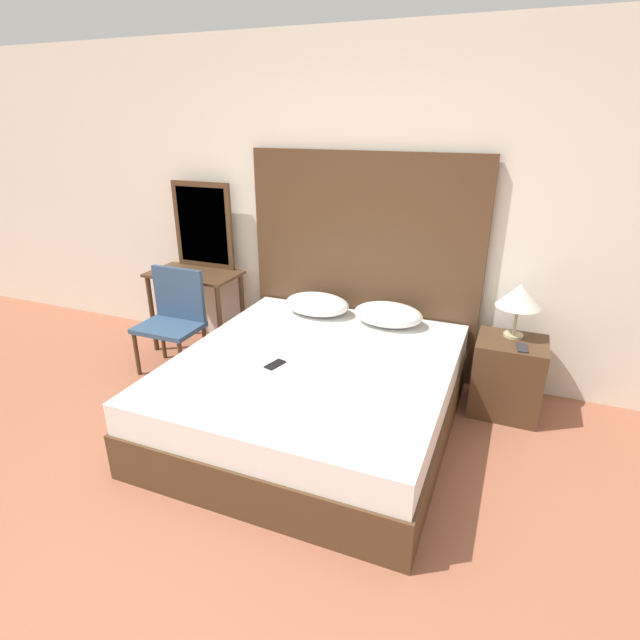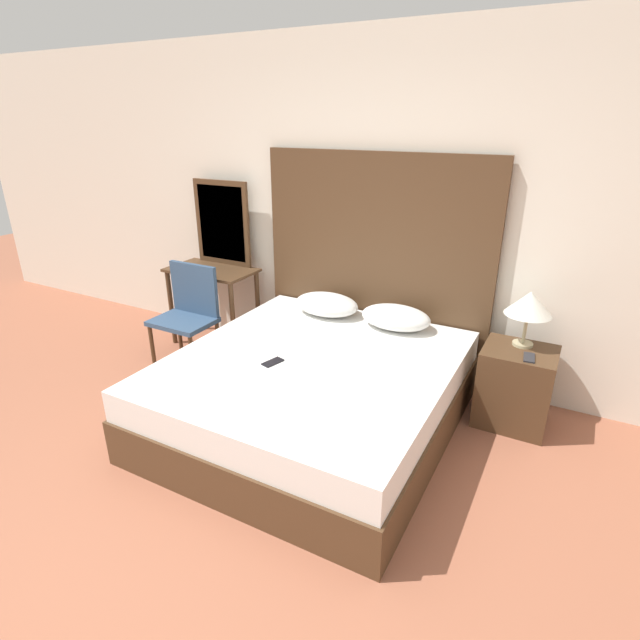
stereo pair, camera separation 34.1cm
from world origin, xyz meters
The scene contains 13 objects.
ground_plane centered at (0.00, 0.00, 0.00)m, with size 16.00×16.00×0.00m, color #9E5B42.
wall_back centered at (0.00, 2.60, 1.35)m, with size 10.00×0.06×2.70m.
bed centered at (0.10, 1.48, 0.26)m, with size 1.86×2.04×0.53m.
headboard centered at (0.10, 2.53, 0.91)m, with size 1.95×0.05×1.83m.
pillow_left centered at (-0.21, 2.26, 0.61)m, with size 0.55×0.37×0.17m.
pillow_right centered at (0.40, 2.26, 0.61)m, with size 0.55×0.37×0.17m.
phone_on_bed centered at (-0.11, 1.30, 0.53)m, with size 0.11×0.16×0.01m.
nightstand centered at (1.35, 2.19, 0.29)m, with size 0.49×0.43×0.58m.
table_lamp centered at (1.34, 2.28, 0.88)m, with size 0.32×0.32×0.40m.
phone_on_nightstand centered at (1.41, 2.09, 0.58)m, with size 0.09×0.16×0.01m.
vanity_desk centered at (-1.41, 2.25, 0.60)m, with size 0.82×0.47×0.75m.
vanity_mirror centered at (-1.41, 2.46, 1.14)m, with size 0.60×0.03×0.78m.
chair centered at (-1.37, 1.86, 0.50)m, with size 0.52×0.40×0.88m.
Camera 1 is at (1.29, -1.34, 2.07)m, focal length 28.00 mm.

